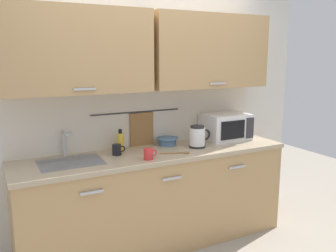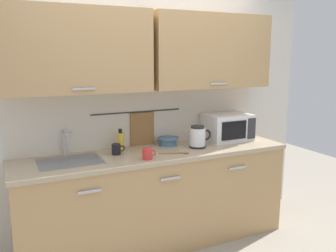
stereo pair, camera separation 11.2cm
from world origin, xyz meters
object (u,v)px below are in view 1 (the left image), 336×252
Objects in this scene: electric_kettle at (198,137)px; dish_soap_bottle at (120,141)px; microwave at (226,127)px; mug_near_sink at (149,154)px; mug_by_kettle at (117,150)px; wooden_spoon at (178,153)px; mixing_bowl at (168,141)px.

electric_kettle is 1.16× the size of dish_soap_bottle.
microwave is 3.83× the size of mug_near_sink.
mug_near_sink is at bearing -163.18° from microwave.
mug_by_kettle is at bearing -120.65° from dish_soap_bottle.
dish_soap_bottle is at bearing 175.38° from microwave.
dish_soap_bottle is 1.63× the size of mug_by_kettle.
microwave is 0.76m from wooden_spoon.
mug_near_sink is (0.11, -0.40, -0.04)m from dish_soap_bottle.
electric_kettle is 0.84× the size of wooden_spoon.
wooden_spoon is at bearing 8.81° from mug_near_sink.
dish_soap_bottle is 0.73× the size of wooden_spoon.
mixing_bowl is 0.56m from mug_by_kettle.
microwave is at bearing 16.82° from mug_near_sink.
mixing_bowl is 1.78× the size of mug_by_kettle.
mug_by_kettle is at bearing 157.44° from wooden_spoon.
dish_soap_bottle is 0.41m from mug_near_sink.
mug_near_sink and mug_by_kettle have the same top height.
dish_soap_bottle is 0.92× the size of mixing_bowl.
microwave is at bearing 18.14° from electric_kettle.
electric_kettle reaches higher than dish_soap_bottle.
microwave is 0.66m from mixing_bowl.
mug_by_kettle is (-0.78, 0.09, -0.05)m from electric_kettle.
electric_kettle is 0.30m from mixing_bowl.
mug_near_sink reaches higher than wooden_spoon.
mug_by_kettle is at bearing 126.43° from mug_near_sink.
microwave is 1.71× the size of wooden_spoon.
dish_soap_bottle reaches higher than mug_by_kettle.
electric_kettle reaches higher than mug_by_kettle.
mug_near_sink is (-0.59, -0.17, -0.05)m from electric_kettle.
wooden_spoon is (-0.70, -0.26, -0.13)m from microwave.
microwave is 2.35× the size of dish_soap_bottle.
mug_near_sink is at bearing -135.27° from mixing_bowl.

